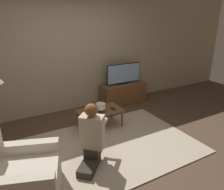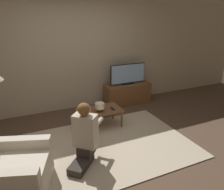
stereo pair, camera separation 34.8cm
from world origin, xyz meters
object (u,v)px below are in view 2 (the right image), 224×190
armchair (8,173)px  person_kneeling (85,134)px  coffee_table (99,111)px  table_lamp (100,106)px  tv (128,74)px

armchair → person_kneeling: 1.10m
coffee_table → table_lamp: table_lamp is taller
tv → table_lamp: bearing=-139.0°
tv → table_lamp: size_ratio=5.15×
person_kneeling → table_lamp: 1.04m
coffee_table → person_kneeling: 1.14m
tv → coffee_table: size_ratio=1.07×
coffee_table → armchair: (-1.66, -1.17, -0.05)m
armchair → person_kneeling: person_kneeling is taller
armchair → table_lamp: bearing=-37.2°
armchair → table_lamp: 1.97m
person_kneeling → armchair: bearing=53.9°
coffee_table → tv: bearing=38.9°
armchair → tv: bearing=-33.9°
tv → person_kneeling: bearing=-132.7°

